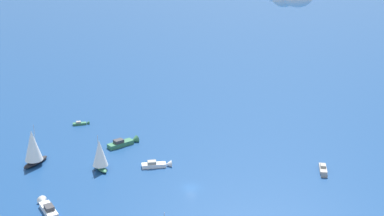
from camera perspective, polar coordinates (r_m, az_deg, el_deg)
ground_plane at (r=149.10m, az=-0.14°, el=-8.40°), size 2000.00×2000.00×0.00m
sailboat_near_centre at (r=159.07m, az=-9.72°, el=-4.87°), size 8.10×6.45×10.51m
motorboat_far_stbd at (r=143.13m, az=-15.07°, el=-10.11°), size 9.83×7.65×2.92m
motorboat_inshore at (r=175.95m, az=-7.16°, el=-3.64°), size 7.01×10.71×3.07m
sailboat_mid_cluster at (r=166.15m, az=-16.46°, el=-4.00°), size 5.37×9.64×12.37m
motorboat_outer_ring_b at (r=195.06m, az=-11.57°, el=-1.60°), size 5.34×4.98×1.69m
motorboat_outer_ring_c at (r=160.48m, az=-3.62°, el=-5.99°), size 8.56×7.01×2.58m
motorboat_outer_ring_d at (r=161.56m, az=13.71°, el=-6.42°), size 4.23×7.96×2.24m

